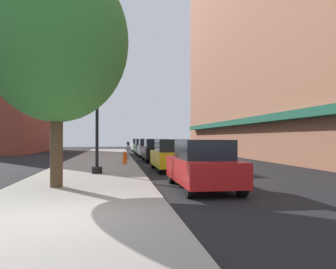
{
  "coord_description": "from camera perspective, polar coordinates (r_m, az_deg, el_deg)",
  "views": [
    {
      "loc": [
        1.14,
        -7.09,
        1.71
      ],
      "look_at": [
        5.06,
        18.6,
        2.0
      ],
      "focal_mm": 36.22,
      "sensor_mm": 36.0,
      "label": 1
    }
  ],
  "objects": [
    {
      "name": "ground_plane",
      "position": [
        25.3,
        -2.17,
        -4.52
      ],
      "size": [
        90.0,
        90.0,
        0.0
      ],
      "primitive_type": "plane",
      "color": "black"
    },
    {
      "name": "car_green",
      "position": [
        36.99,
        -4.23,
        -2.04
      ],
      "size": [
        1.8,
        4.3,
        1.66
      ],
      "rotation": [
        0.0,
        0.0,
        0.03
      ],
      "color": "black",
      "rests_on": "ground"
    },
    {
      "name": "car_red",
      "position": [
        11.44,
        5.84,
        -5.15
      ],
      "size": [
        1.8,
        4.3,
        1.66
      ],
      "rotation": [
        0.0,
        0.0,
        -0.04
      ],
      "color": "black",
      "rests_on": "ground"
    },
    {
      "name": "car_silver",
      "position": [
        31.24,
        -3.42,
        -2.3
      ],
      "size": [
        1.8,
        4.3,
        1.66
      ],
      "rotation": [
        0.0,
        0.0,
        -0.03
      ],
      "color": "black",
      "rests_on": "ground"
    },
    {
      "name": "tree_near",
      "position": [
        12.07,
        -18.19,
        14.76
      ],
      "size": [
        4.67,
        4.67,
        7.49
      ],
      "color": "#4C3823",
      "rests_on": "sidewalk_slab"
    },
    {
      "name": "fire_hydrant",
      "position": [
        20.93,
        -7.28,
        -3.9
      ],
      "size": [
        0.33,
        0.26,
        0.79
      ],
      "color": "#E05614",
      "rests_on": "sidewalk_slab"
    },
    {
      "name": "building_right_brick",
      "position": [
        34.31,
        16.73,
        19.52
      ],
      "size": [
        6.8,
        40.0,
        27.09
      ],
      "color": "#9E6047",
      "rests_on": "ground"
    },
    {
      "name": "car_yellow",
      "position": [
        17.83,
        0.57,
        -3.54
      ],
      "size": [
        1.8,
        4.3,
        1.66
      ],
      "rotation": [
        0.0,
        0.0,
        0.02
      ],
      "color": "black",
      "rests_on": "ground"
    },
    {
      "name": "parking_meter_near",
      "position": [
        25.6,
        -6.64,
        -2.34
      ],
      "size": [
        0.14,
        0.09,
        1.31
      ],
      "color": "slate",
      "rests_on": "sidewalk_slab"
    },
    {
      "name": "building_far_background",
      "position": [
        46.08,
        -24.05,
        6.45
      ],
      "size": [
        6.8,
        18.0,
        14.76
      ],
      "color": "brown",
      "rests_on": "ground"
    },
    {
      "name": "lamppost",
      "position": [
        15.73,
        -11.85,
        4.82
      ],
      "size": [
        0.48,
        0.48,
        5.9
      ],
      "color": "black",
      "rests_on": "sidewalk_slab"
    },
    {
      "name": "car_black",
      "position": [
        24.91,
        -2.08,
        -2.72
      ],
      "size": [
        1.8,
        4.3,
        1.66
      ],
      "rotation": [
        0.0,
        0.0,
        -0.02
      ],
      "color": "black",
      "rests_on": "ground"
    },
    {
      "name": "car_white",
      "position": [
        43.83,
        -4.93,
        -1.83
      ],
      "size": [
        1.8,
        4.3,
        1.66
      ],
      "rotation": [
        0.0,
        0.0,
        -0.01
      ],
      "color": "black",
      "rests_on": "ground"
    },
    {
      "name": "sidewalk_slab",
      "position": [
        26.16,
        -11.18,
        -4.25
      ],
      "size": [
        4.8,
        50.0,
        0.12
      ],
      "primitive_type": "cube",
      "color": "gray",
      "rests_on": "ground"
    },
    {
      "name": "parking_meter_far",
      "position": [
        28.17,
        -6.82,
        -2.19
      ],
      "size": [
        0.14,
        0.09,
        1.31
      ],
      "color": "slate",
      "rests_on": "sidewalk_slab"
    }
  ]
}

